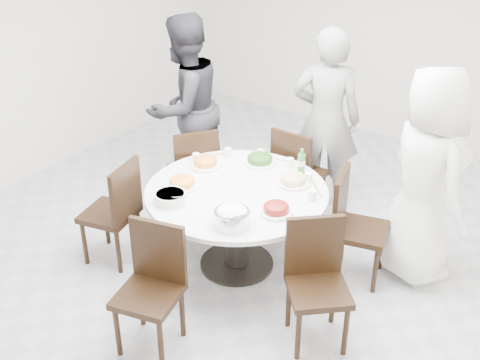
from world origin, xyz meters
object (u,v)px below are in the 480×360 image
Objects in this scene: soup_bowl at (170,198)px; chair_nw at (193,170)px; chair_ne at (361,228)px; diner_middle at (326,120)px; beverage_bottle at (301,161)px; dining_table at (237,228)px; chair_s at (148,293)px; diner_right at (426,177)px; diner_left at (185,107)px; chair_se at (319,288)px; chair_sw at (109,211)px; rice_bowl at (232,218)px; chair_n at (300,172)px.

chair_nw is at bearing 119.72° from soup_bowl.
chair_nw is at bearing 75.82° from chair_ne.
diner_middle reaches higher than beverage_bottle.
dining_table is at bearing 62.08° from diner_middle.
chair_s is 4.18× the size of beverage_bottle.
diner_middle reaches higher than dining_table.
diner_middle is at bearing 12.45° from diner_right.
dining_table is 6.60× the size of beverage_bottle.
chair_nw is 0.52× the size of diner_middle.
diner_left is 1.51m from beverage_bottle.
beverage_bottle is at bearing 131.17° from chair_nw.
chair_se is at bearing 100.91° from chair_nw.
chair_ne is 1.83m from chair_s.
diner_left is at bearing -97.44° from chair_nw.
chair_ne is at bearing 26.10° from dining_table.
diner_left is 8.19× the size of beverage_bottle.
chair_nw is 1.00× the size of chair_sw.
diner_right reaches higher than chair_se.
rice_bowl is (-0.73, -0.02, 0.33)m from chair_se.
chair_ne and chair_se have the same top height.
chair_sw is (-1.89, -0.98, 0.00)m from chair_ne.
diner_middle reaches higher than soup_bowl.
chair_se is at bearing 67.47° from diner_left.
chair_n is 1.33m from diner_left.
dining_table is 1.58× the size of chair_nw.
chair_nw is at bearing 52.68° from diner_left.
chair_ne is at bearing 108.47° from diner_middle.
soup_bowl is (-1.25, -0.90, 0.31)m from chair_ne.
dining_table is at bearing 115.18° from chair_se.
dining_table is 1.60m from diner_right.
diner_right is at bearing 96.29° from diner_left.
diner_left is at bearing 124.80° from soup_bowl.
diner_left is at bearing 108.77° from chair_se.
chair_nw is at bearing -175.69° from beverage_bottle.
diner_right reaches higher than beverage_bottle.
chair_nw is 3.51× the size of rice_bowl.
diner_right is at bearing 50.77° from rice_bowl.
chair_n is at bearing 88.49° from dining_table.
dining_table is 0.83× the size of diner_right.
dining_table is 1.09m from chair_se.
chair_n reaches higher than soup_bowl.
dining_table is at bearing 121.11° from rice_bowl.
chair_n is at bearing 99.35° from rice_bowl.
chair_s is (0.89, -1.62, 0.00)m from chair_nw.
soup_bowl is at bearing -120.98° from beverage_bottle.
diner_middle is (1.06, 1.89, 0.44)m from chair_sw.
chair_sw is 1.44m from diner_left.
chair_nw is at bearing 161.02° from chair_sw.
chair_ne is at bearing 53.95° from rice_bowl.
chair_se is (0.07, -0.88, 0.00)m from chair_ne.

